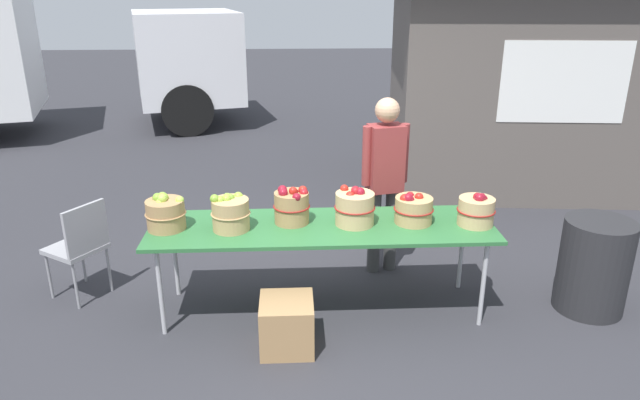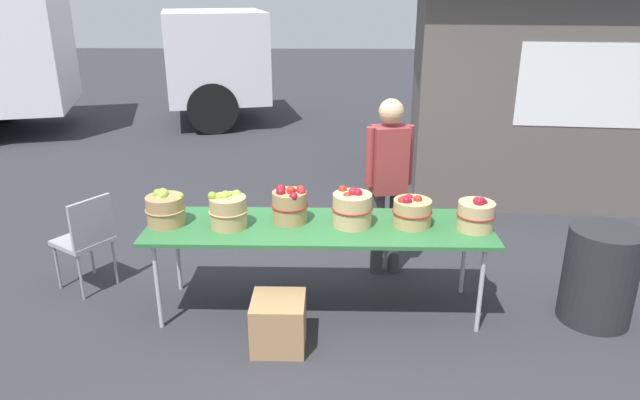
{
  "view_description": "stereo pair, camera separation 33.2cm",
  "coord_description": "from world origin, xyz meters",
  "px_view_note": "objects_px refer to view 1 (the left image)",
  "views": [
    {
      "loc": [
        -0.23,
        -4.17,
        2.54
      ],
      "look_at": [
        0.0,
        0.3,
        0.85
      ],
      "focal_mm": 32.45,
      "sensor_mm": 36.0,
      "label": 1
    },
    {
      "loc": [
        0.11,
        -4.17,
        2.54
      ],
      "look_at": [
        0.0,
        0.3,
        0.85
      ],
      "focal_mm": 32.45,
      "sensor_mm": 36.0,
      "label": 2
    }
  ],
  "objects_px": {
    "apple_basket_red_2": "(413,209)",
    "produce_crate": "(287,324)",
    "apple_basket_red_0": "(292,206)",
    "apple_basket_green_0": "(166,213)",
    "apple_basket_red_3": "(476,210)",
    "market_table": "(322,230)",
    "trash_barrel": "(594,266)",
    "apple_basket_green_1": "(230,213)",
    "vendor_adult": "(385,173)",
    "apple_basket_red_1": "(355,207)",
    "folding_chair": "(80,243)"
  },
  "relations": [
    {
      "from": "apple_basket_red_2",
      "to": "produce_crate",
      "type": "bearing_deg",
      "value": -151.17
    },
    {
      "from": "apple_basket_green_1",
      "to": "apple_basket_red_3",
      "type": "xyz_separation_m",
      "value": [
        1.91,
        -0.01,
        -0.02
      ]
    },
    {
      "from": "apple_basket_green_1",
      "to": "vendor_adult",
      "type": "bearing_deg",
      "value": 28.66
    },
    {
      "from": "apple_basket_red_0",
      "to": "produce_crate",
      "type": "height_order",
      "value": "apple_basket_red_0"
    },
    {
      "from": "apple_basket_red_3",
      "to": "apple_basket_green_0",
      "type": "bearing_deg",
      "value": 178.92
    },
    {
      "from": "apple_basket_red_0",
      "to": "apple_basket_red_2",
      "type": "relative_size",
      "value": 0.97
    },
    {
      "from": "apple_basket_green_0",
      "to": "apple_basket_green_1",
      "type": "distance_m",
      "value": 0.5
    },
    {
      "from": "apple_basket_red_0",
      "to": "vendor_adult",
      "type": "relative_size",
      "value": 0.19
    },
    {
      "from": "apple_basket_red_0",
      "to": "produce_crate",
      "type": "relative_size",
      "value": 0.79
    },
    {
      "from": "apple_basket_green_1",
      "to": "apple_basket_red_0",
      "type": "relative_size",
      "value": 1.0
    },
    {
      "from": "apple_basket_red_1",
      "to": "vendor_adult",
      "type": "height_order",
      "value": "vendor_adult"
    },
    {
      "from": "produce_crate",
      "to": "market_table",
      "type": "bearing_deg",
      "value": 61.7
    },
    {
      "from": "apple_basket_red_0",
      "to": "produce_crate",
      "type": "distance_m",
      "value": 0.92
    },
    {
      "from": "apple_basket_green_0",
      "to": "apple_basket_red_2",
      "type": "xyz_separation_m",
      "value": [
        1.93,
        0.02,
        -0.01
      ]
    },
    {
      "from": "apple_basket_red_0",
      "to": "apple_basket_red_2",
      "type": "height_order",
      "value": "apple_basket_red_0"
    },
    {
      "from": "apple_basket_red_3",
      "to": "produce_crate",
      "type": "xyz_separation_m",
      "value": [
        -1.49,
        -0.49,
        -0.67
      ]
    },
    {
      "from": "apple_basket_red_2",
      "to": "market_table",
      "type": "bearing_deg",
      "value": -178.0
    },
    {
      "from": "market_table",
      "to": "apple_basket_red_3",
      "type": "xyz_separation_m",
      "value": [
        1.21,
        -0.04,
        0.16
      ]
    },
    {
      "from": "market_table",
      "to": "trash_barrel",
      "type": "height_order",
      "value": "trash_barrel"
    },
    {
      "from": "apple_basket_red_0",
      "to": "apple_basket_red_2",
      "type": "bearing_deg",
      "value": -2.89
    },
    {
      "from": "apple_basket_red_2",
      "to": "produce_crate",
      "type": "xyz_separation_m",
      "value": [
        -1.01,
        -0.55,
        -0.67
      ]
    },
    {
      "from": "apple_basket_red_1",
      "to": "vendor_adult",
      "type": "bearing_deg",
      "value": 62.74
    },
    {
      "from": "apple_basket_green_1",
      "to": "apple_basket_red_2",
      "type": "xyz_separation_m",
      "value": [
        1.43,
        0.06,
        -0.02
      ]
    },
    {
      "from": "market_table",
      "to": "apple_basket_red_0",
      "type": "relative_size",
      "value": 8.84
    },
    {
      "from": "vendor_adult",
      "to": "trash_barrel",
      "type": "distance_m",
      "value": 1.87
    },
    {
      "from": "apple_basket_green_0",
      "to": "produce_crate",
      "type": "distance_m",
      "value": 1.26
    },
    {
      "from": "apple_basket_red_3",
      "to": "folding_chair",
      "type": "height_order",
      "value": "apple_basket_red_3"
    },
    {
      "from": "apple_basket_red_3",
      "to": "apple_basket_red_2",
      "type": "bearing_deg",
      "value": 172.15
    },
    {
      "from": "produce_crate",
      "to": "apple_basket_red_1",
      "type": "bearing_deg",
      "value": 45.33
    },
    {
      "from": "trash_barrel",
      "to": "produce_crate",
      "type": "relative_size",
      "value": 2.0
    },
    {
      "from": "apple_basket_green_0",
      "to": "trash_barrel",
      "type": "bearing_deg",
      "value": -1.7
    },
    {
      "from": "apple_basket_red_0",
      "to": "apple_basket_red_1",
      "type": "relative_size",
      "value": 0.94
    },
    {
      "from": "apple_basket_red_1",
      "to": "apple_basket_red_2",
      "type": "height_order",
      "value": "apple_basket_red_1"
    },
    {
      "from": "market_table",
      "to": "trash_barrel",
      "type": "distance_m",
      "value": 2.23
    },
    {
      "from": "apple_basket_green_1",
      "to": "trash_barrel",
      "type": "bearing_deg",
      "value": -1.2
    },
    {
      "from": "market_table",
      "to": "trash_barrel",
      "type": "bearing_deg",
      "value": -2.52
    },
    {
      "from": "market_table",
      "to": "produce_crate",
      "type": "relative_size",
      "value": 6.95
    },
    {
      "from": "apple_basket_red_1",
      "to": "trash_barrel",
      "type": "distance_m",
      "value": 2.01
    },
    {
      "from": "apple_basket_red_1",
      "to": "apple_basket_red_3",
      "type": "relative_size",
      "value": 1.08
    },
    {
      "from": "apple_basket_green_0",
      "to": "apple_basket_red_0",
      "type": "height_order",
      "value": "apple_basket_red_0"
    },
    {
      "from": "vendor_adult",
      "to": "apple_basket_red_2",
      "type": "bearing_deg",
      "value": 88.81
    },
    {
      "from": "market_table",
      "to": "apple_basket_red_1",
      "type": "xyz_separation_m",
      "value": [
        0.26,
        0.02,
        0.18
      ]
    },
    {
      "from": "trash_barrel",
      "to": "apple_basket_red_0",
      "type": "bearing_deg",
      "value": 176.0
    },
    {
      "from": "apple_basket_green_1",
      "to": "apple_basket_green_0",
      "type": "bearing_deg",
      "value": 175.39
    },
    {
      "from": "apple_basket_green_1",
      "to": "apple_basket_red_2",
      "type": "bearing_deg",
      "value": 2.46
    },
    {
      "from": "apple_basket_red_2",
      "to": "folding_chair",
      "type": "relative_size",
      "value": 0.37
    },
    {
      "from": "vendor_adult",
      "to": "produce_crate",
      "type": "distance_m",
      "value": 1.67
    },
    {
      "from": "folding_chair",
      "to": "apple_basket_green_0",
      "type": "bearing_deg",
      "value": 103.08
    },
    {
      "from": "apple_basket_red_3",
      "to": "produce_crate",
      "type": "distance_m",
      "value": 1.71
    },
    {
      "from": "trash_barrel",
      "to": "apple_basket_green_0",
      "type": "bearing_deg",
      "value": 178.3
    }
  ]
}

